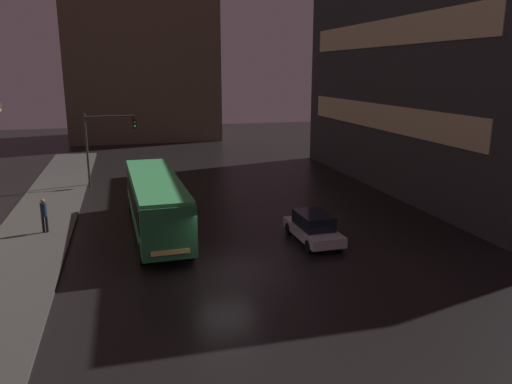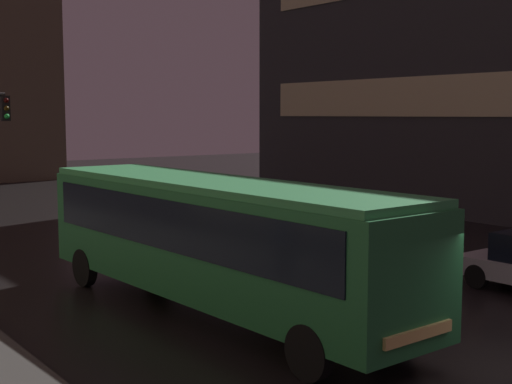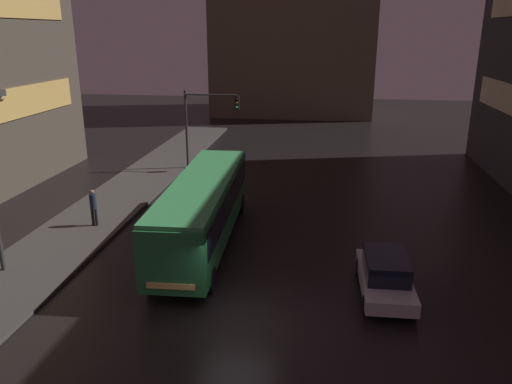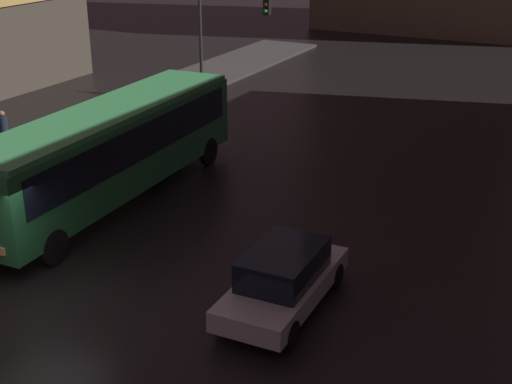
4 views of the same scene
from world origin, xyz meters
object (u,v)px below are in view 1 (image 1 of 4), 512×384
(bus_near, at_px, (156,199))
(traffic_light_main, at_px, (105,136))
(car_taxi, at_px, (313,227))
(pedestrian_near, at_px, (44,213))

(bus_near, xyz_separation_m, traffic_light_main, (-2.83, 12.50, 1.92))
(bus_near, xyz_separation_m, car_taxi, (7.68, -3.51, -1.13))
(bus_near, relative_size, car_taxi, 2.68)
(car_taxi, xyz_separation_m, traffic_light_main, (-10.51, 16.02, 3.05))
(car_taxi, height_order, pedestrian_near, pedestrian_near)
(pedestrian_near, xyz_separation_m, traffic_light_main, (2.99, 11.37, 2.61))
(traffic_light_main, bearing_deg, bus_near, -77.26)
(car_taxi, distance_m, pedestrian_near, 14.28)
(bus_near, xyz_separation_m, pedestrian_near, (-5.81, 1.13, -0.69))
(bus_near, bearing_deg, pedestrian_near, -13.32)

